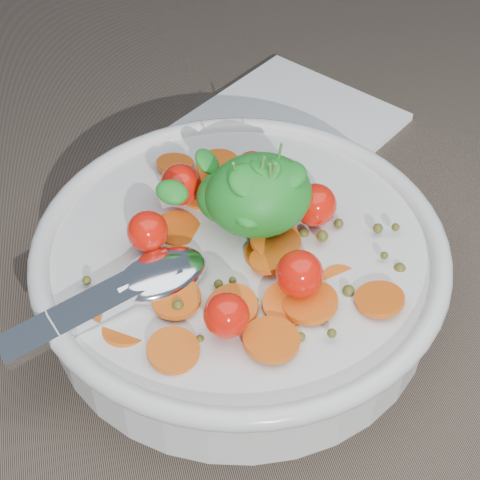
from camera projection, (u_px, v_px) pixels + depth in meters
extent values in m
plane|color=brown|center=(246.00, 293.00, 0.53)|extent=(6.00, 6.00, 0.00)
cylinder|color=silver|center=(240.00, 271.00, 0.51)|extent=(0.26, 0.26, 0.05)
torus|color=silver|center=(240.00, 245.00, 0.49)|extent=(0.28, 0.28, 0.01)
cylinder|color=silver|center=(240.00, 292.00, 0.52)|extent=(0.13, 0.13, 0.01)
cylinder|color=brown|center=(240.00, 271.00, 0.51)|extent=(0.24, 0.24, 0.04)
cylinder|color=#E05E12|center=(178.00, 229.00, 0.50)|extent=(0.04, 0.04, 0.01)
cylinder|color=#E05E12|center=(379.00, 299.00, 0.45)|extent=(0.04, 0.04, 0.01)
cylinder|color=#E05E12|center=(175.00, 164.00, 0.54)|extent=(0.03, 0.03, 0.01)
cylinder|color=#E05E12|center=(270.00, 256.00, 0.48)|extent=(0.05, 0.05, 0.01)
cylinder|color=#E05E12|center=(125.00, 332.00, 0.44)|extent=(0.04, 0.04, 0.02)
cylinder|color=#E05E12|center=(202.00, 193.00, 0.52)|extent=(0.04, 0.04, 0.01)
cylinder|color=#E05E12|center=(232.00, 308.00, 0.45)|extent=(0.04, 0.05, 0.01)
cylinder|color=#E05E12|center=(340.00, 282.00, 0.47)|extent=(0.03, 0.03, 0.01)
cylinder|color=#E05E12|center=(268.00, 260.00, 0.47)|extent=(0.03, 0.03, 0.01)
cylinder|color=#E05E12|center=(288.00, 305.00, 0.45)|extent=(0.03, 0.03, 0.01)
cylinder|color=#E05E12|center=(310.00, 302.00, 0.45)|extent=(0.04, 0.04, 0.01)
cylinder|color=#E05E12|center=(219.00, 166.00, 0.54)|extent=(0.04, 0.04, 0.01)
cylinder|color=#E05E12|center=(173.00, 350.00, 0.42)|extent=(0.04, 0.04, 0.01)
cylinder|color=#E05E12|center=(249.00, 200.00, 0.51)|extent=(0.03, 0.03, 0.01)
cylinder|color=#E05E12|center=(279.00, 211.00, 0.51)|extent=(0.04, 0.04, 0.01)
cylinder|color=#E05E12|center=(176.00, 299.00, 0.45)|extent=(0.04, 0.04, 0.01)
cylinder|color=#E05E12|center=(275.00, 240.00, 0.48)|extent=(0.05, 0.05, 0.01)
cylinder|color=#E05E12|center=(230.00, 177.00, 0.53)|extent=(0.04, 0.04, 0.01)
cylinder|color=#E05E12|center=(220.00, 187.00, 0.53)|extent=(0.03, 0.03, 0.01)
cylinder|color=#E05E12|center=(271.00, 340.00, 0.43)|extent=(0.04, 0.04, 0.01)
sphere|color=#4D4F1A|center=(378.00, 228.00, 0.49)|extent=(0.01, 0.01, 0.01)
sphere|color=#4D4F1A|center=(304.00, 233.00, 0.50)|extent=(0.01, 0.01, 0.01)
sphere|color=#4D4F1A|center=(396.00, 227.00, 0.49)|extent=(0.01, 0.01, 0.01)
sphere|color=#4D4F1A|center=(339.00, 223.00, 0.50)|extent=(0.01, 0.01, 0.01)
sphere|color=#4D4F1A|center=(332.00, 333.00, 0.43)|extent=(0.01, 0.01, 0.01)
sphere|color=#4D4F1A|center=(281.00, 217.00, 0.51)|extent=(0.01, 0.01, 0.01)
sphere|color=#4D4F1A|center=(218.00, 284.00, 0.46)|extent=(0.01, 0.01, 0.01)
sphere|color=#4D4F1A|center=(301.00, 337.00, 0.43)|extent=(0.01, 0.01, 0.01)
sphere|color=#4D4F1A|center=(178.00, 305.00, 0.44)|extent=(0.01, 0.01, 0.01)
sphere|color=#4D4F1A|center=(143.00, 220.00, 0.51)|extent=(0.01, 0.01, 0.01)
sphere|color=#4D4F1A|center=(200.00, 340.00, 0.44)|extent=(0.01, 0.01, 0.01)
sphere|color=#4D4F1A|center=(400.00, 269.00, 0.48)|extent=(0.01, 0.01, 0.01)
sphere|color=#4D4F1A|center=(384.00, 255.00, 0.48)|extent=(0.01, 0.01, 0.01)
sphere|color=#4D4F1A|center=(255.00, 301.00, 0.45)|extent=(0.01, 0.01, 0.01)
sphere|color=#4D4F1A|center=(233.00, 281.00, 0.46)|extent=(0.01, 0.01, 0.01)
sphere|color=#4D4F1A|center=(176.00, 252.00, 0.48)|extent=(0.01, 0.01, 0.01)
sphere|color=#4D4F1A|center=(348.00, 291.00, 0.46)|extent=(0.01, 0.01, 0.01)
sphere|color=#4D4F1A|center=(87.00, 280.00, 0.46)|extent=(0.01, 0.01, 0.01)
sphere|color=#4D4F1A|center=(322.00, 236.00, 0.48)|extent=(0.01, 0.01, 0.01)
sphere|color=red|center=(315.00, 205.00, 0.49)|extent=(0.03, 0.03, 0.03)
sphere|color=red|center=(253.00, 171.00, 0.52)|extent=(0.03, 0.03, 0.03)
sphere|color=red|center=(181.00, 184.00, 0.51)|extent=(0.03, 0.03, 0.03)
sphere|color=red|center=(148.00, 231.00, 0.47)|extent=(0.03, 0.03, 0.03)
sphere|color=red|center=(227.00, 315.00, 0.42)|extent=(0.03, 0.03, 0.03)
sphere|color=red|center=(299.00, 274.00, 0.45)|extent=(0.03, 0.03, 0.03)
ellipsoid|color=green|center=(259.00, 195.00, 0.48)|extent=(0.07, 0.06, 0.05)
ellipsoid|color=green|center=(227.00, 197.00, 0.49)|extent=(0.04, 0.04, 0.03)
ellipsoid|color=green|center=(207.00, 162.00, 0.50)|extent=(0.02, 0.03, 0.02)
ellipsoid|color=green|center=(264.00, 170.00, 0.47)|extent=(0.03, 0.03, 0.02)
ellipsoid|color=green|center=(261.00, 179.00, 0.46)|extent=(0.03, 0.03, 0.02)
ellipsoid|color=green|center=(283.00, 183.00, 0.47)|extent=(0.02, 0.02, 0.02)
ellipsoid|color=green|center=(274.00, 191.00, 0.47)|extent=(0.03, 0.03, 0.02)
ellipsoid|color=green|center=(288.00, 176.00, 0.46)|extent=(0.04, 0.04, 0.02)
ellipsoid|color=green|center=(267.00, 173.00, 0.46)|extent=(0.03, 0.03, 0.02)
ellipsoid|color=green|center=(257.00, 172.00, 0.46)|extent=(0.03, 0.02, 0.02)
ellipsoid|color=green|center=(274.00, 180.00, 0.47)|extent=(0.04, 0.04, 0.02)
ellipsoid|color=green|center=(259.00, 171.00, 0.46)|extent=(0.03, 0.02, 0.01)
ellipsoid|color=green|center=(257.00, 183.00, 0.47)|extent=(0.03, 0.03, 0.01)
ellipsoid|color=green|center=(249.00, 181.00, 0.46)|extent=(0.03, 0.03, 0.02)
ellipsoid|color=green|center=(250.00, 171.00, 0.49)|extent=(0.03, 0.03, 0.02)
ellipsoid|color=green|center=(262.00, 179.00, 0.48)|extent=(0.04, 0.04, 0.01)
ellipsoid|color=green|center=(263.00, 175.00, 0.47)|extent=(0.03, 0.03, 0.02)
ellipsoid|color=green|center=(248.00, 218.00, 0.46)|extent=(0.03, 0.03, 0.02)
ellipsoid|color=green|center=(283.00, 180.00, 0.49)|extent=(0.03, 0.02, 0.02)
ellipsoid|color=green|center=(267.00, 171.00, 0.46)|extent=(0.03, 0.03, 0.02)
ellipsoid|color=green|center=(172.00, 192.00, 0.47)|extent=(0.03, 0.03, 0.02)
ellipsoid|color=green|center=(246.00, 185.00, 0.47)|extent=(0.03, 0.03, 0.02)
cylinder|color=#4C8C33|center=(271.00, 190.00, 0.46)|extent=(0.01, 0.01, 0.05)
cylinder|color=#4C8C33|center=(277.00, 168.00, 0.48)|extent=(0.00, 0.01, 0.05)
cylinder|color=#4C8C33|center=(268.00, 185.00, 0.46)|extent=(0.01, 0.01, 0.04)
cylinder|color=#4C8C33|center=(238.00, 181.00, 0.47)|extent=(0.01, 0.02, 0.04)
cylinder|color=#4C8C33|center=(258.00, 187.00, 0.46)|extent=(0.01, 0.00, 0.05)
ellipsoid|color=silver|center=(161.00, 274.00, 0.46)|extent=(0.07, 0.06, 0.02)
cube|color=silver|center=(91.00, 307.00, 0.44)|extent=(0.12, 0.06, 0.02)
cylinder|color=silver|center=(134.00, 286.00, 0.45)|extent=(0.02, 0.02, 0.01)
cube|color=white|center=(284.00, 129.00, 0.66)|extent=(0.24, 0.23, 0.01)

